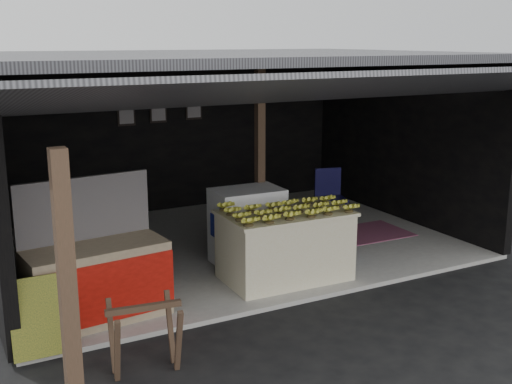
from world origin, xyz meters
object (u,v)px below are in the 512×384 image
white_crate (247,226)px  water_barrel (326,242)px  banana_table (285,245)px  sawhorse (145,330)px  plastic_chair (330,192)px  neighbor_stall (97,279)px

white_crate → water_barrel: (1.08, -0.43, -0.28)m
banana_table → sawhorse: size_ratio=2.32×
sawhorse → water_barrel: (3.37, 1.83, -0.13)m
plastic_chair → white_crate: bearing=-138.9°
white_crate → sawhorse: size_ratio=1.47×
sawhorse → plastic_chair: 5.52m
sawhorse → water_barrel: bearing=35.6°
banana_table → plastic_chair: 2.71m
neighbor_stall → water_barrel: (3.49, 0.48, -0.23)m
neighbor_stall → plastic_chair: neighbor_stall is taller
banana_table → sawhorse: bearing=-147.6°
white_crate → sawhorse: 3.22m
neighbor_stall → plastic_chair: bearing=17.2°
plastic_chair → sawhorse: bearing=-128.1°
banana_table → white_crate: (-0.15, 0.81, 0.07)m
banana_table → water_barrel: size_ratio=3.31×
white_crate → neighbor_stall: neighbor_stall is taller
sawhorse → water_barrel: 3.83m
white_crate → water_barrel: bearing=-20.6°
banana_table → neighbor_stall: size_ratio=1.05×
neighbor_stall → plastic_chair: size_ratio=1.66×
banana_table → plastic_chair: (1.98, 1.85, 0.12)m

